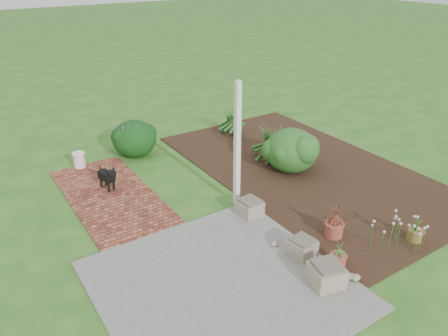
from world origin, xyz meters
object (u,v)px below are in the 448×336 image
stone_trough_near (326,275)px  evergreen_shrub (292,149)px  black_dog (108,176)px  cream_ceramic_urn (79,160)px

stone_trough_near → evergreen_shrub: 3.91m
black_dog → cream_ceramic_urn: size_ratio=1.71×
stone_trough_near → black_dog: size_ratio=0.77×
black_dog → evergreen_shrub: evergreen_shrub is taller
black_dog → evergreen_shrub: (3.82, -1.35, 0.18)m
black_dog → evergreen_shrub: size_ratio=0.50×
stone_trough_near → black_dog: 4.91m
evergreen_shrub → stone_trough_near: bearing=-123.2°
black_dog → cream_ceramic_urn: 1.42m
black_dog → cream_ceramic_urn: (-0.19, 1.40, -0.13)m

